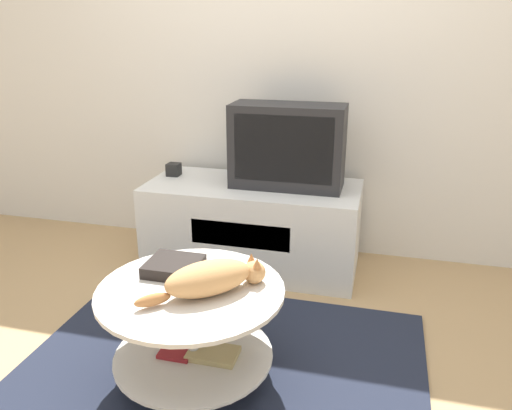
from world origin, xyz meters
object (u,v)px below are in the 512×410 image
speaker (174,169)px  dvd_box (174,266)px  cat (211,278)px  tv (288,146)px

speaker → dvd_box: size_ratio=0.36×
cat → dvd_box: bearing=107.7°
speaker → cat: (0.70, -1.25, -0.05)m
cat → speaker: bearing=77.7°
tv → dvd_box: tv is taller
tv → dvd_box: bearing=-104.3°
speaker → dvd_box: 1.23m
speaker → cat: 1.44m
dvd_box → cat: bearing=-30.9°
speaker → cat: bearing=-60.9°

